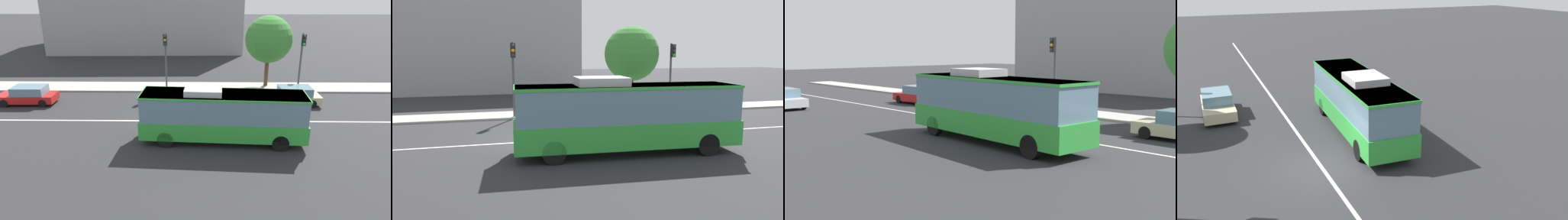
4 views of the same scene
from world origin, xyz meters
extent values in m
plane|color=#28282B|center=(0.00, 0.00, 0.00)|extent=(160.00, 160.00, 0.00)
cube|color=#9E9B93|center=(0.00, 8.09, 0.07)|extent=(80.00, 2.88, 0.14)
cube|color=silver|center=(0.00, 0.00, 0.01)|extent=(76.00, 0.16, 0.01)
cube|color=green|center=(3.26, -3.16, 0.98)|extent=(10.13, 3.08, 1.10)
cube|color=slate|center=(3.26, -3.16, 2.31)|extent=(9.92, 2.99, 1.58)
cube|color=green|center=(3.26, -3.16, 3.04)|extent=(10.03, 3.05, 0.12)
cube|color=#B2B2B2|center=(2.07, -3.09, 3.28)|extent=(2.30, 1.93, 0.36)
cylinder|color=black|center=(6.72, -2.26, 0.50)|extent=(1.02, 0.36, 1.00)
cylinder|color=black|center=(6.59, -4.45, 0.50)|extent=(1.02, 0.36, 1.00)
cylinder|color=black|center=(-0.07, -1.86, 0.50)|extent=(1.02, 0.36, 1.00)
cylinder|color=black|center=(-0.20, -4.05, 0.50)|extent=(1.02, 0.36, 1.00)
cylinder|color=black|center=(7.71, 2.87, 0.32)|extent=(0.64, 0.22, 0.64)
cylinder|color=black|center=(7.70, 4.47, 0.32)|extent=(0.64, 0.22, 0.64)
cube|color=#B21919|center=(-12.08, 3.52, 0.52)|extent=(4.54, 1.91, 0.60)
cube|color=slate|center=(-11.83, 3.53, 1.14)|extent=(2.56, 1.71, 0.64)
cylinder|color=black|center=(-13.56, 2.69, 0.32)|extent=(0.65, 0.24, 0.64)
cylinder|color=black|center=(-13.60, 4.29, 0.32)|extent=(0.65, 0.24, 0.64)
cylinder|color=black|center=(-10.56, 2.76, 0.32)|extent=(0.65, 0.24, 0.64)
cylinder|color=black|center=(-10.60, 4.36, 0.32)|extent=(0.65, 0.24, 0.64)
cube|color=#B7BABF|center=(-16.62, -5.35, 0.52)|extent=(4.54, 1.91, 0.60)
cylinder|color=black|center=(-15.10, -4.59, 0.32)|extent=(0.65, 0.24, 0.64)
cylinder|color=black|center=(-18.10, -4.52, 0.32)|extent=(0.65, 0.24, 0.64)
cylinder|color=#47474C|center=(-1.13, 7.04, 2.60)|extent=(0.16, 0.16, 5.20)
cube|color=black|center=(-1.13, 6.76, 4.65)|extent=(0.33, 0.29, 0.96)
sphere|color=#2D2D2D|center=(-1.12, 6.61, 4.97)|extent=(0.22, 0.22, 0.22)
sphere|color=#F9A514|center=(-1.12, 6.61, 4.65)|extent=(0.22, 0.22, 0.22)
sphere|color=#2D2D2D|center=(-1.12, 6.61, 4.33)|extent=(0.22, 0.22, 0.22)
cube|color=#939399|center=(-5.70, 30.56, 6.80)|extent=(26.33, 17.36, 13.60)
camera|label=1|loc=(1.87, -22.77, 9.50)|focal=31.79mm
camera|label=2|loc=(-2.49, -18.27, 4.51)|focal=33.53mm
camera|label=3|loc=(18.73, -18.73, 4.43)|focal=43.36mm
camera|label=4|loc=(-15.33, 4.42, 8.10)|focal=35.83mm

